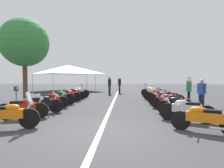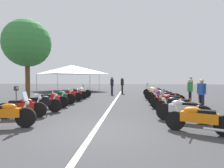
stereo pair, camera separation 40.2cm
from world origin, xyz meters
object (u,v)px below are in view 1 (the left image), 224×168
event_tent (68,69)px  motorcycle_left_row_7 (77,92)px  bystander_2 (189,87)px  motorcycle_left_row_4 (58,97)px  motorcycle_right_row_3 (170,101)px  parking_meter (16,95)px  traffic_cone_1 (190,102)px  motorcycle_right_row_6 (158,94)px  motorcycle_right_row_5 (163,96)px  motorcycle_right_row_4 (166,98)px  motorcycle_right_row_2 (178,105)px  motorcycle_left_row_2 (41,104)px  motorcycle_left_row_3 (50,100)px  bystander_0 (202,92)px  roadside_tree_1 (25,43)px  motorcycle_right_row_8 (152,91)px  motorcycle_right_row_0 (204,118)px  bystander_4 (120,84)px  motorcycle_left_row_0 (7,115)px  motorcycle_left_row_5 (67,95)px  bystander_3 (110,84)px  motorcycle_right_row_1 (186,110)px  motorcycle_left_row_1 (23,108)px  traffic_cone_0 (199,104)px  motorcycle_right_row_7 (155,92)px  bystander_1 (189,89)px  motorcycle_left_row_6 (74,93)px

event_tent → motorcycle_left_row_7: bearing=-157.7°
bystander_2 → motorcycle_left_row_4: bearing=-151.5°
motorcycle_right_row_3 → parking_meter: (-1.70, 7.45, 0.44)m
traffic_cone_1 → motorcycle_right_row_6: bearing=20.4°
motorcycle_right_row_5 → event_tent: bearing=-33.1°
motorcycle_right_row_4 → traffic_cone_1: size_ratio=3.48×
motorcycle_right_row_2 → traffic_cone_1: 2.45m
motorcycle_left_row_2 → bystander_2: (4.98, -8.45, 0.56)m
motorcycle_left_row_3 → motorcycle_right_row_2: (-1.33, -6.47, 0.00)m
bystander_0 → motorcycle_right_row_6: bearing=-99.2°
motorcycle_right_row_3 → motorcycle_right_row_5: 2.64m
roadside_tree_1 → motorcycle_right_row_8: bearing=-68.6°
motorcycle_right_row_0 → bystander_4: 14.06m
motorcycle_left_row_0 → motorcycle_right_row_3: motorcycle_left_row_0 is taller
motorcycle_left_row_5 → motorcycle_right_row_6: 6.57m
motorcycle_right_row_3 → bystander_3: bystander_3 is taller
bystander_2 → parking_meter: bearing=-137.7°
motorcycle_left_row_5 → motorcycle_right_row_1: bearing=-54.0°
motorcycle_left_row_1 → motorcycle_right_row_0: 6.76m
motorcycle_left_row_7 → motorcycle_right_row_1: (-8.11, -6.30, 0.01)m
motorcycle_right_row_1 → traffic_cone_1: motorcycle_right_row_1 is taller
motorcycle_right_row_2 → traffic_cone_0: bearing=-112.1°
motorcycle_left_row_3 → bystander_0: bystander_0 is taller
motorcycle_left_row_5 → motorcycle_right_row_0: 9.45m
motorcycle_left_row_4 → motorcycle_right_row_2: bearing=-35.7°
bystander_3 → motorcycle_right_row_3: bearing=-95.2°
motorcycle_right_row_6 → bystander_2: bearing=-178.3°
motorcycle_right_row_0 → motorcycle_right_row_5: size_ratio=0.88×
motorcycle_left_row_1 → motorcycle_right_row_7: size_ratio=0.99×
motorcycle_left_row_0 → bystander_2: (7.68, -8.38, 0.54)m
motorcycle_left_row_2 → roadside_tree_1: bearing=105.1°
parking_meter → bystander_1: size_ratio=0.80×
motorcycle_left_row_6 → motorcycle_right_row_6: size_ratio=0.90×
motorcycle_right_row_5 → bystander_4: size_ratio=1.23×
bystander_3 → parking_meter: bearing=-139.8°
traffic_cone_0 → traffic_cone_1: bearing=16.9°
motorcycle_left_row_5 → motorcycle_right_row_2: bearing=-46.3°
motorcycle_right_row_1 → motorcycle_right_row_2: size_ratio=1.04×
motorcycle_left_row_3 → motorcycle_left_row_6: 4.18m
motorcycle_right_row_3 → bystander_3: bearing=-43.9°
motorcycle_left_row_0 → bystander_0: (4.19, -7.87, 0.46)m
motorcycle_right_row_5 → bystander_2: bystander_2 is taller
motorcycle_right_row_7 → motorcycle_left_row_7: bearing=15.2°
motorcycle_left_row_3 → motorcycle_right_row_5: (2.76, -6.62, 0.01)m
motorcycle_right_row_4 → parking_meter: (-3.12, 7.51, 0.43)m
motorcycle_left_row_5 → motorcycle_right_row_4: motorcycle_right_row_4 is taller
roadside_tree_1 → motorcycle_left_row_5: bearing=-93.6°
motorcycle_right_row_4 → motorcycle_left_row_0: bearing=59.8°
motorcycle_right_row_4 → bystander_4: bearing=-51.6°
motorcycle_left_row_0 → motorcycle_right_row_4: size_ratio=1.00×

